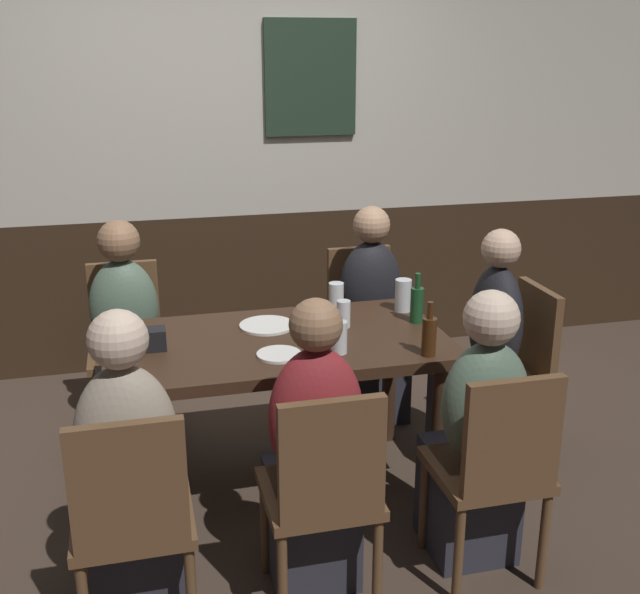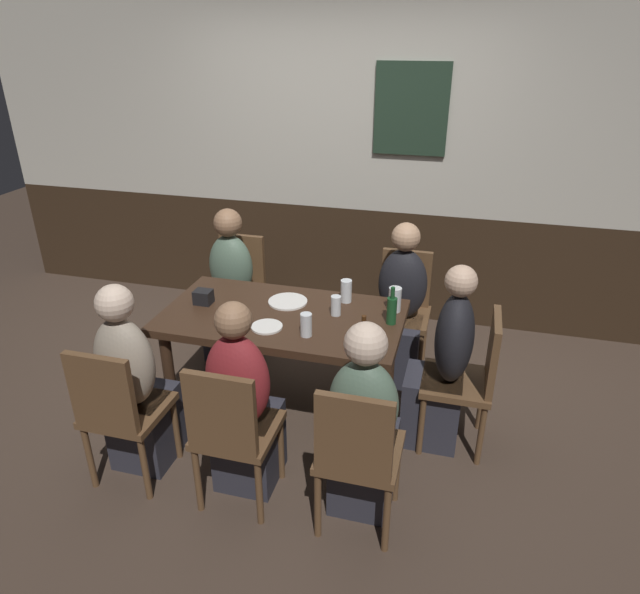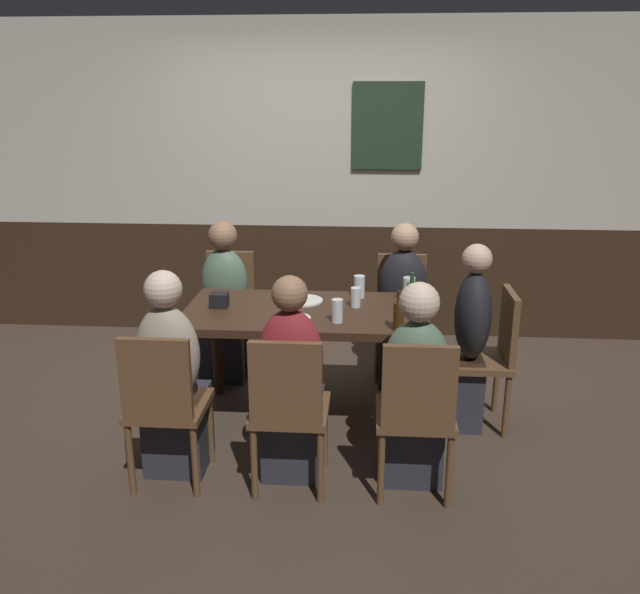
% 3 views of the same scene
% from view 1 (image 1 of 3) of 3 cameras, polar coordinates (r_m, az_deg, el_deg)
% --- Properties ---
extents(ground_plane, '(12.00, 12.00, 0.00)m').
position_cam_1_polar(ground_plane, '(3.67, -2.98, -13.95)').
color(ground_plane, '#423328').
extents(wall_back, '(6.40, 0.13, 2.60)m').
position_cam_1_polar(wall_back, '(4.79, -7.09, 10.25)').
color(wall_back, '#332316').
rests_on(wall_back, ground_plane).
extents(dining_table, '(1.47, 0.81, 0.74)m').
position_cam_1_polar(dining_table, '(3.37, -3.16, -4.60)').
color(dining_table, '#382316').
rests_on(dining_table, ground_plane).
extents(chair_left_far, '(0.40, 0.40, 0.88)m').
position_cam_1_polar(chair_left_far, '(4.14, -14.16, -2.97)').
color(chair_left_far, brown).
rests_on(chair_left_far, ground_plane).
extents(chair_right_far, '(0.40, 0.40, 0.88)m').
position_cam_1_polar(chair_right_far, '(4.32, 3.23, -1.55)').
color(chair_right_far, brown).
rests_on(chair_right_far, ground_plane).
extents(chair_mid_near, '(0.40, 0.40, 0.88)m').
position_cam_1_polar(chair_mid_near, '(2.73, 0.30, -14.03)').
color(chair_mid_near, brown).
rests_on(chair_mid_near, ground_plane).
extents(chair_left_near, '(0.40, 0.40, 0.88)m').
position_cam_1_polar(chair_left_near, '(2.67, -13.80, -15.44)').
color(chair_left_near, brown).
rests_on(chair_left_near, ground_plane).
extents(chair_right_near, '(0.40, 0.40, 0.88)m').
position_cam_1_polar(chair_right_near, '(2.93, 12.93, -12.05)').
color(chair_right_near, brown).
rests_on(chair_right_near, ground_plane).
extents(chair_head_east, '(0.40, 0.40, 0.88)m').
position_cam_1_polar(chair_head_east, '(3.80, 14.24, -4.93)').
color(chair_head_east, brown).
rests_on(chair_head_east, ground_plane).
extents(person_left_far, '(0.34, 0.37, 1.15)m').
position_cam_1_polar(person_left_far, '(4.00, -14.13, -3.87)').
color(person_left_far, '#2D2D38').
rests_on(person_left_far, ground_plane).
extents(person_right_far, '(0.34, 0.37, 1.16)m').
position_cam_1_polar(person_right_far, '(4.18, 3.89, -2.38)').
color(person_right_far, '#2D2D38').
rests_on(person_right_far, ground_plane).
extents(person_mid_near, '(0.34, 0.37, 1.15)m').
position_cam_1_polar(person_mid_near, '(2.87, -0.52, -12.59)').
color(person_mid_near, '#2D2D38').
rests_on(person_mid_near, ground_plane).
extents(person_left_near, '(0.34, 0.37, 1.16)m').
position_cam_1_polar(person_left_near, '(2.81, -13.85, -13.72)').
color(person_left_near, '#2D2D38').
rests_on(person_left_near, ground_plane).
extents(person_right_near, '(0.34, 0.37, 1.13)m').
position_cam_1_polar(person_right_near, '(3.07, 11.53, -10.91)').
color(person_right_near, '#2D2D38').
rests_on(person_right_near, ground_plane).
extents(person_head_east, '(0.37, 0.34, 1.17)m').
position_cam_1_polar(person_head_east, '(3.73, 12.03, -5.29)').
color(person_head_east, '#2D2D38').
rests_on(person_head_east, ground_plane).
extents(tumbler_water, '(0.07, 0.07, 0.14)m').
position_cam_1_polar(tumbler_water, '(3.16, 1.44, -3.09)').
color(tumbler_water, silver).
rests_on(tumbler_water, dining_table).
extents(tumbler_short, '(0.06, 0.06, 0.12)m').
position_cam_1_polar(tumbler_short, '(3.46, 1.76, -1.34)').
color(tumbler_short, silver).
rests_on(tumbler_short, dining_table).
extents(pint_glass_pale, '(0.07, 0.07, 0.15)m').
position_cam_1_polar(pint_glass_pale, '(3.64, 1.21, -0.20)').
color(pint_glass_pale, silver).
rests_on(pint_glass_pale, dining_table).
extents(highball_clear, '(0.08, 0.08, 0.16)m').
position_cam_1_polar(highball_clear, '(3.69, 6.20, -0.03)').
color(highball_clear, silver).
rests_on(highball_clear, dining_table).
extents(beer_bottle_green, '(0.06, 0.06, 0.23)m').
position_cam_1_polar(beer_bottle_green, '(3.53, 7.21, -0.48)').
color(beer_bottle_green, '#194723').
rests_on(beer_bottle_green, dining_table).
extents(beer_bottle_brown, '(0.06, 0.06, 0.23)m').
position_cam_1_polar(beer_bottle_brown, '(3.16, 8.12, -2.82)').
color(beer_bottle_brown, '#42230F').
rests_on(beer_bottle_brown, dining_table).
extents(plate_white_large, '(0.25, 0.25, 0.01)m').
position_cam_1_polar(plate_white_large, '(3.48, -3.97, -2.12)').
color(plate_white_large, white).
rests_on(plate_white_large, dining_table).
extents(plate_white_small, '(0.18, 0.18, 0.01)m').
position_cam_1_polar(plate_white_small, '(3.16, -3.07, -4.29)').
color(plate_white_small, white).
rests_on(plate_white_small, dining_table).
extents(condiment_caddy, '(0.11, 0.09, 0.09)m').
position_cam_1_polar(condiment_caddy, '(3.28, -12.35, -3.09)').
color(condiment_caddy, black).
rests_on(condiment_caddy, dining_table).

